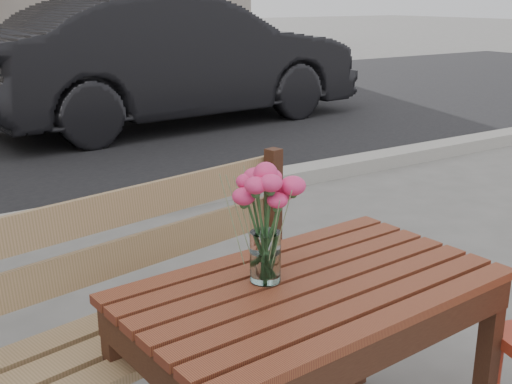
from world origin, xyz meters
TOP-DOWN VIEW (x-y plane):
  - main_table at (0.15, 0.19)m, footprint 1.17×0.73m
  - main_bench at (-0.20, 0.66)m, footprint 1.57×0.72m
  - main_vase at (0.03, 0.28)m, footprint 0.20×0.20m
  - parked_car at (2.53, 5.96)m, footprint 4.82×2.01m

SIDE VIEW (x-z plane):
  - main_bench at x=-0.20m, z-range 0.10..1.04m
  - main_table at x=0.15m, z-range 0.23..0.92m
  - parked_car at x=2.53m, z-range 0.00..1.55m
  - main_vase at x=0.03m, z-range 0.74..1.10m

